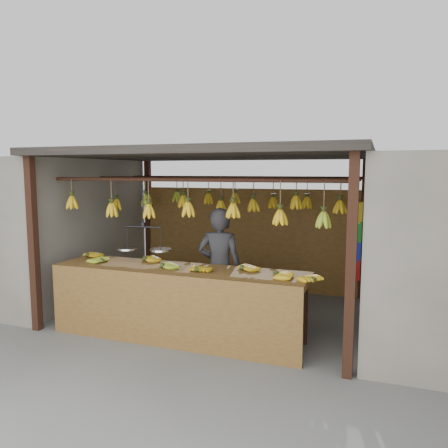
% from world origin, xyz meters
% --- Properties ---
extents(ground, '(80.00, 80.00, 0.00)m').
position_xyz_m(ground, '(0.00, 0.00, 0.00)').
color(ground, '#5B5B57').
extents(stall, '(4.30, 3.30, 2.40)m').
position_xyz_m(stall, '(0.00, 0.33, 1.97)').
color(stall, black).
rests_on(stall, ground).
extents(neighbor_left, '(3.00, 3.00, 2.30)m').
position_xyz_m(neighbor_left, '(-3.60, 0.00, 1.15)').
color(neighbor_left, slate).
rests_on(neighbor_left, ground).
extents(counter, '(3.49, 0.74, 0.96)m').
position_xyz_m(counter, '(-0.09, -1.22, 0.70)').
color(counter, brown).
rests_on(counter, ground).
extents(hanging_bananas, '(3.63, 2.24, 0.39)m').
position_xyz_m(hanging_bananas, '(0.00, -0.00, 1.62)').
color(hanging_bananas, gold).
rests_on(hanging_bananas, ground).
extents(balance_scale, '(0.73, 0.33, 0.93)m').
position_xyz_m(balance_scale, '(-0.65, -1.00, 1.14)').
color(balance_scale, black).
rests_on(balance_scale, ground).
extents(vendor, '(0.65, 0.49, 1.63)m').
position_xyz_m(vendor, '(0.26, -0.60, 0.82)').
color(vendor, '#262628').
rests_on(vendor, ground).
extents(bag_bundles, '(0.08, 0.26, 1.26)m').
position_xyz_m(bag_bundles, '(1.94, 1.35, 0.98)').
color(bag_bundles, yellow).
rests_on(bag_bundles, ground).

